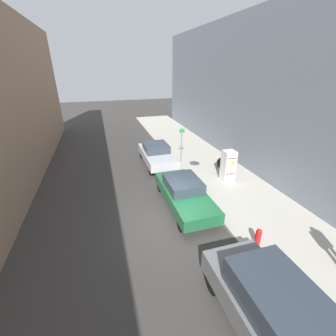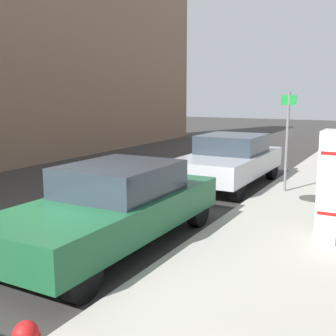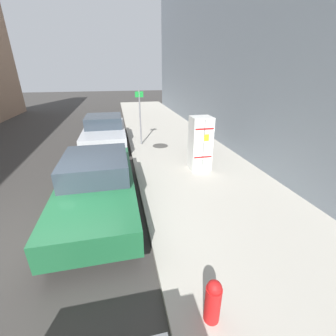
{
  "view_description": "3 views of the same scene",
  "coord_description": "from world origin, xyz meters",
  "px_view_note": "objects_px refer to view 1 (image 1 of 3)",
  "views": [
    {
      "loc": [
        2.73,
        7.77,
        6.34
      ],
      "look_at": [
        -0.51,
        -2.93,
        1.24
      ],
      "focal_mm": 24.0,
      "sensor_mm": 36.0,
      "label": 1
    },
    {
      "loc": [
        -4.78,
        4.47,
        2.51
      ],
      "look_at": [
        -1.01,
        -2.45,
        1.13
      ],
      "focal_mm": 45.0,
      "sensor_mm": 36.0,
      "label": 2
    },
    {
      "loc": [
        -1.41,
        4.3,
        3.31
      ],
      "look_at": [
        -2.65,
        -1.24,
        0.86
      ],
      "focal_mm": 24.0,
      "sensor_mm": 36.0,
      "label": 3
    }
  ],
  "objects_px": {
    "discarded_refrigerator": "(228,166)",
    "parked_sedan_green": "(184,193)",
    "parked_sedan_silver": "(157,154)",
    "street_sign_post": "(182,143)",
    "fire_hydrant": "(258,236)",
    "trash_bag": "(221,162)",
    "parked_suv_gray": "(276,313)"
  },
  "relations": [
    {
      "from": "street_sign_post",
      "to": "parked_sedan_green",
      "type": "bearing_deg",
      "value": 71.53
    },
    {
      "from": "trash_bag",
      "to": "parked_sedan_green",
      "type": "relative_size",
      "value": 0.14
    },
    {
      "from": "street_sign_post",
      "to": "parked_sedan_green",
      "type": "relative_size",
      "value": 0.54
    },
    {
      "from": "street_sign_post",
      "to": "trash_bag",
      "type": "height_order",
      "value": "street_sign_post"
    },
    {
      "from": "parked_sedan_green",
      "to": "street_sign_post",
      "type": "bearing_deg",
      "value": -108.47
    },
    {
      "from": "discarded_refrigerator",
      "to": "parked_sedan_green",
      "type": "height_order",
      "value": "discarded_refrigerator"
    },
    {
      "from": "fire_hydrant",
      "to": "parked_sedan_silver",
      "type": "relative_size",
      "value": 0.16
    },
    {
      "from": "discarded_refrigerator",
      "to": "fire_hydrant",
      "type": "xyz_separation_m",
      "value": [
        1.64,
        5.05,
        -0.55
      ]
    },
    {
      "from": "discarded_refrigerator",
      "to": "street_sign_post",
      "type": "distance_m",
      "value": 3.79
    },
    {
      "from": "discarded_refrigerator",
      "to": "parked_sedan_silver",
      "type": "bearing_deg",
      "value": -49.36
    },
    {
      "from": "discarded_refrigerator",
      "to": "fire_hydrant",
      "type": "distance_m",
      "value": 5.34
    },
    {
      "from": "parked_sedan_silver",
      "to": "parked_suv_gray",
      "type": "height_order",
      "value": "parked_suv_gray"
    },
    {
      "from": "parked_suv_gray",
      "to": "fire_hydrant",
      "type": "bearing_deg",
      "value": -121.14
    },
    {
      "from": "discarded_refrigerator",
      "to": "parked_sedan_silver",
      "type": "relative_size",
      "value": 0.42
    },
    {
      "from": "street_sign_post",
      "to": "trash_bag",
      "type": "bearing_deg",
      "value": 145.94
    },
    {
      "from": "discarded_refrigerator",
      "to": "trash_bag",
      "type": "xyz_separation_m",
      "value": [
        -0.64,
        -1.81,
        -0.6
      ]
    },
    {
      "from": "fire_hydrant",
      "to": "parked_sedan_green",
      "type": "distance_m",
      "value": 3.87
    },
    {
      "from": "discarded_refrigerator",
      "to": "parked_sedan_silver",
      "type": "height_order",
      "value": "discarded_refrigerator"
    },
    {
      "from": "trash_bag",
      "to": "parked_sedan_silver",
      "type": "relative_size",
      "value": 0.15
    },
    {
      "from": "fire_hydrant",
      "to": "trash_bag",
      "type": "relative_size",
      "value": 1.11
    },
    {
      "from": "street_sign_post",
      "to": "fire_hydrant",
      "type": "bearing_deg",
      "value": 90.21
    },
    {
      "from": "fire_hydrant",
      "to": "parked_sedan_green",
      "type": "height_order",
      "value": "parked_sedan_green"
    },
    {
      "from": "street_sign_post",
      "to": "parked_suv_gray",
      "type": "xyz_separation_m",
      "value": [
        1.65,
        11.21,
        -0.6
      ]
    },
    {
      "from": "fire_hydrant",
      "to": "parked_sedan_green",
      "type": "bearing_deg",
      "value": -64.14
    },
    {
      "from": "fire_hydrant",
      "to": "discarded_refrigerator",
      "type": "bearing_deg",
      "value": -107.93
    },
    {
      "from": "parked_sedan_silver",
      "to": "parked_suv_gray",
      "type": "xyz_separation_m",
      "value": [
        0.0,
        11.71,
        0.17
      ]
    },
    {
      "from": "street_sign_post",
      "to": "fire_hydrant",
      "type": "height_order",
      "value": "street_sign_post"
    },
    {
      "from": "discarded_refrigerator",
      "to": "trash_bag",
      "type": "height_order",
      "value": "discarded_refrigerator"
    },
    {
      "from": "street_sign_post",
      "to": "parked_suv_gray",
      "type": "bearing_deg",
      "value": 81.61
    },
    {
      "from": "discarded_refrigerator",
      "to": "parked_sedan_green",
      "type": "relative_size",
      "value": 0.4
    },
    {
      "from": "parked_suv_gray",
      "to": "discarded_refrigerator",
      "type": "bearing_deg",
      "value": -112.94
    },
    {
      "from": "street_sign_post",
      "to": "discarded_refrigerator",
      "type": "bearing_deg",
      "value": 116.32
    }
  ]
}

